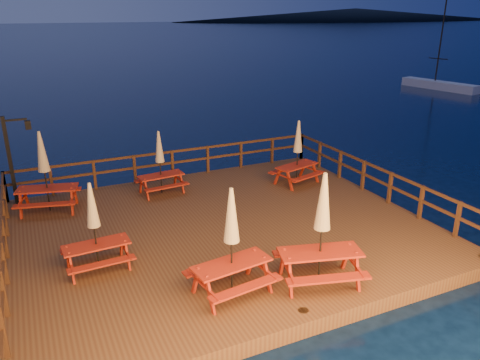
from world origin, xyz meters
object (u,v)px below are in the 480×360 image
(picnic_table_0, at_px, (322,228))
(picnic_table_2, at_px, (94,226))
(picnic_table_1, at_px, (232,240))
(sailboat, at_px, (439,85))
(lamp_post, at_px, (14,152))

(picnic_table_0, xyz_separation_m, picnic_table_2, (-4.69, 2.87, -0.24))
(picnic_table_0, distance_m, picnic_table_1, 2.12)
(picnic_table_0, relative_size, picnic_table_1, 1.07)
(picnic_table_1, bearing_deg, sailboat, 28.30)
(sailboat, xyz_separation_m, picnic_table_2, (-31.92, -18.95, 1.26))
(picnic_table_0, bearing_deg, picnic_table_1, -177.31)
(picnic_table_1, bearing_deg, lamp_post, 110.67)
(lamp_post, height_order, sailboat, sailboat)
(picnic_table_0, xyz_separation_m, picnic_table_1, (-2.07, 0.48, -0.09))
(picnic_table_1, bearing_deg, picnic_table_0, -20.75)
(sailboat, height_order, picnic_table_1, sailboat)
(lamp_post, height_order, picnic_table_1, lamp_post)
(lamp_post, relative_size, picnic_table_0, 1.08)
(picnic_table_0, bearing_deg, picnic_table_2, 164.17)
(lamp_post, height_order, picnic_table_0, lamp_post)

